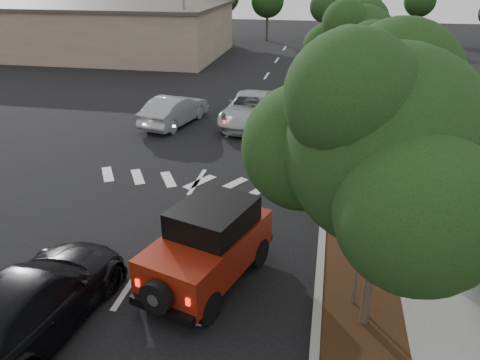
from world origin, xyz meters
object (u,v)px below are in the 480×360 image
(red_jeep, at_px, (212,243))
(black_suv_oncoming, at_px, (31,302))
(speed_hump_sign, at_px, (360,248))
(silver_suv_ahead, at_px, (252,109))

(red_jeep, xyz_separation_m, black_suv_oncoming, (-3.28, -2.54, -0.28))
(black_suv_oncoming, bearing_deg, red_jeep, -136.63)
(red_jeep, height_order, speed_hump_sign, speed_hump_sign)
(speed_hump_sign, bearing_deg, red_jeep, 164.79)
(black_suv_oncoming, relative_size, speed_hump_sign, 2.22)
(red_jeep, height_order, silver_suv_ahead, red_jeep)
(red_jeep, xyz_separation_m, silver_suv_ahead, (-1.15, 12.56, -0.29))
(black_suv_oncoming, distance_m, speed_hump_sign, 7.10)
(silver_suv_ahead, xyz_separation_m, black_suv_oncoming, (-2.13, -15.09, 0.01))
(red_jeep, distance_m, silver_suv_ahead, 12.61)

